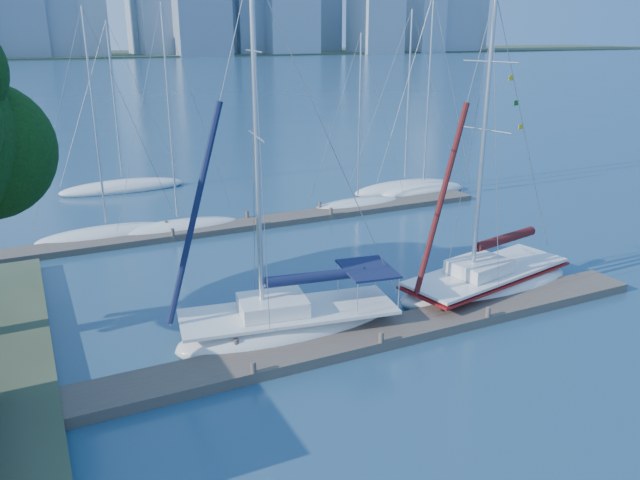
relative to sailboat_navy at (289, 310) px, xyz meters
name	(u,v)px	position (x,y,z in m)	size (l,w,h in m)	color
ground	(369,341)	(2.55, -1.83, -1.05)	(700.00, 700.00, 0.00)	navy
near_dock	(369,337)	(2.55, -1.83, -0.85)	(26.00, 2.00, 0.40)	brown
far_dock	(267,222)	(4.55, 14.17, -0.87)	(30.00, 1.80, 0.36)	brown
far_shore	(34,56)	(2.55, 318.17, -1.05)	(800.00, 100.00, 1.50)	#38472D
sailboat_navy	(289,310)	(0.00, 0.00, 0.00)	(9.34, 4.29, 14.05)	silver
sailboat_maroon	(487,272)	(9.76, 0.02, -0.07)	(9.51, 4.74, 13.39)	silver
bg_boat_0	(108,234)	(-4.71, 15.54, -0.80)	(7.85, 2.27, 12.90)	silver
bg_boat_1	(178,228)	(-0.77, 15.06, -0.80)	(7.89, 4.35, 13.12)	silver
bg_boat_3	(358,205)	(11.41, 15.05, -0.82)	(6.81, 3.16, 11.54)	silver
bg_boat_4	(404,188)	(16.77, 17.59, -0.78)	(8.64, 4.08, 13.14)	silver
bg_boat_5	(423,190)	(17.60, 16.36, -0.76)	(7.23, 4.58, 14.15)	silver
bg_boat_6	(123,187)	(-2.05, 26.91, -0.79)	(9.39, 4.60, 12.42)	silver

